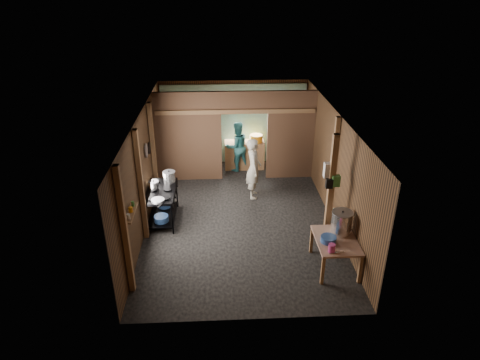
{
  "coord_description": "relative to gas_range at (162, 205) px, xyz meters",
  "views": [
    {
      "loc": [
        -0.46,
        -8.98,
        5.4
      ],
      "look_at": [
        0.0,
        -0.2,
        1.1
      ],
      "focal_mm": 31.33,
      "sensor_mm": 36.0,
      "label": 1
    }
  ],
  "objects": [
    {
      "name": "wall_back",
      "position": [
        1.88,
        3.58,
        0.89
      ],
      "size": [
        4.5,
        0.0,
        2.6
      ],
      "primitive_type": "cube",
      "color": "brown",
      "rests_on": "ground"
    },
    {
      "name": "bag_black",
      "position": [
        3.66,
        -1.3,
        1.14
      ],
      "size": [
        0.14,
        0.1,
        0.2
      ],
      "primitive_type": "cube",
      "color": "black",
      "rests_on": "post_free"
    },
    {
      "name": "blue_tub_front",
      "position": [
        0.0,
        -0.32,
        -0.18
      ],
      "size": [
        0.34,
        0.34,
        0.14
      ],
      "primitive_type": "cylinder",
      "color": "#2B4C89",
      "rests_on": "gas_range"
    },
    {
      "name": "wall_clock",
      "position": [
        2.13,
        3.48,
        1.49
      ],
      "size": [
        0.2,
        0.03,
        0.2
      ],
      "primitive_type": "cylinder",
      "rotation": [
        1.57,
        0.0,
        0.0
      ],
      "color": "silver",
      "rests_on": "wall_back"
    },
    {
      "name": "post_left_a",
      "position": [
        -0.3,
        -2.52,
        0.89
      ],
      "size": [
        0.1,
        0.12,
        2.6
      ],
      "primitive_type": "cube",
      "color": "#876040",
      "rests_on": "floor"
    },
    {
      "name": "jar_white",
      "position": [
        -0.27,
        -2.27,
        1.06
      ],
      "size": [
        0.07,
        0.07,
        0.1
      ],
      "primitive_type": "cylinder",
      "color": "silver",
      "rests_on": "wall_shelf"
    },
    {
      "name": "post_left_b",
      "position": [
        -0.3,
        -0.72,
        0.89
      ],
      "size": [
        0.1,
        0.12,
        2.6
      ],
      "primitive_type": "cube",
      "color": "#876040",
      "rests_on": "floor"
    },
    {
      "name": "cross_beam",
      "position": [
        1.88,
        2.23,
        1.64
      ],
      "size": [
        4.4,
        0.12,
        0.12
      ],
      "primitive_type": "cube",
      "color": "#876040",
      "rests_on": "wall_left"
    },
    {
      "name": "yellow_tub",
      "position": [
        2.54,
        3.03,
        0.55
      ],
      "size": [
        0.39,
        0.39,
        0.22
      ],
      "primitive_type": "cylinder",
      "color": "orange",
      "rests_on": "back_counter"
    },
    {
      "name": "turquoise_panel",
      "position": [
        1.88,
        3.52,
        0.84
      ],
      "size": [
        4.4,
        0.06,
        2.5
      ],
      "primitive_type": "cube",
      "color": "#84C5BD",
      "rests_on": "wall_back"
    },
    {
      "name": "red_cup",
      "position": [
        1.99,
        3.03,
        0.52
      ],
      "size": [
        0.13,
        0.13,
        0.15
      ],
      "primitive_type": "cylinder",
      "color": "#B61A29",
      "rests_on": "back_counter"
    },
    {
      "name": "pan_lid_big",
      "position": [
        -0.33,
        0.48,
        1.24
      ],
      "size": [
        0.03,
        0.34,
        0.34
      ],
      "primitive_type": "cylinder",
      "rotation": [
        0.0,
        1.57,
        0.0
      ],
      "color": "gray",
      "rests_on": "wall_left"
    },
    {
      "name": "jar_green",
      "position": [
        -0.27,
        -1.8,
        1.06
      ],
      "size": [
        0.06,
        0.06,
        0.1
      ],
      "primitive_type": "cylinder",
      "color": "#3C8438",
      "rests_on": "wall_shelf"
    },
    {
      "name": "gas_range",
      "position": [
        0.0,
        0.0,
        0.0
      ],
      "size": [
        0.71,
        1.39,
        0.82
      ],
      "primitive_type": null,
      "color": "black",
      "rests_on": "floor"
    },
    {
      "name": "partition_header",
      "position": [
        2.13,
        2.28,
        1.89
      ],
      "size": [
        1.3,
        0.1,
        0.6
      ],
      "primitive_type": "cube",
      "color": "brown",
      "rests_on": "wall_back"
    },
    {
      "name": "cook",
      "position": [
        2.3,
        1.11,
        0.42
      ],
      "size": [
        0.41,
        0.61,
        1.66
      ],
      "primitive_type": "imported",
      "rotation": [
        0.0,
        0.0,
        1.55
      ],
      "color": "beige",
      "rests_on": "floor"
    },
    {
      "name": "wall_right",
      "position": [
        4.13,
        0.08,
        0.89
      ],
      "size": [
        0.0,
        7.0,
        2.6
      ],
      "primitive_type": "cube",
      "color": "brown",
      "rests_on": "ground"
    },
    {
      "name": "knife",
      "position": [
        3.6,
        -2.47,
        0.26
      ],
      "size": [
        0.3,
        0.06,
        0.01
      ],
      "primitive_type": "cube",
      "rotation": [
        0.0,
        0.0,
        0.1
      ],
      "color": "silver",
      "rests_on": "prep_table"
    },
    {
      "name": "stove_pot_med",
      "position": [
        -0.17,
        0.1,
        0.5
      ],
      "size": [
        0.33,
        0.33,
        0.22
      ],
      "primitive_type": null,
      "rotation": [
        0.0,
        0.0,
        0.43
      ],
      "color": "silver",
      "rests_on": "gas_range"
    },
    {
      "name": "floor",
      "position": [
        1.88,
        0.08,
        -0.41
      ],
      "size": [
        4.5,
        7.0,
        0.0
      ],
      "primitive_type": "cube",
      "color": "black",
      "rests_on": "ground"
    },
    {
      "name": "wall_left",
      "position": [
        -0.37,
        0.08,
        0.89
      ],
      "size": [
        0.0,
        7.0,
        2.6
      ],
      "primitive_type": "cube",
      "color": "brown",
      "rests_on": "ground"
    },
    {
      "name": "jar_yellow",
      "position": [
        -0.27,
        -2.02,
        1.06
      ],
      "size": [
        0.08,
        0.08,
        0.1
      ],
      "primitive_type": "cylinder",
      "color": "orange",
      "rests_on": "wall_shelf"
    },
    {
      "name": "frying_pan",
      "position": [
        0.0,
        -0.54,
        0.43
      ],
      "size": [
        0.46,
        0.59,
        0.07
      ],
      "primitive_type": null,
      "rotation": [
        0.0,
        0.0,
        -0.33
      ],
      "color": "gray",
      "rests_on": "gas_range"
    },
    {
      "name": "partition_left",
      "position": [
        0.55,
        2.28,
        0.89
      ],
      "size": [
        1.85,
        0.1,
        2.6
      ],
      "primitive_type": "cube",
      "color": "brown",
      "rests_on": "floor"
    },
    {
      "name": "pink_bucket",
      "position": [
        3.51,
        -2.43,
        0.33
      ],
      "size": [
        0.18,
        0.18,
        0.16
      ],
      "primitive_type": "cylinder",
      "rotation": [
        0.0,
        0.0,
        0.41
      ],
      "color": "#BF3982",
      "rests_on": "prep_table"
    },
    {
      "name": "bag_white",
      "position": [
        3.68,
        -1.14,
        1.37
      ],
      "size": [
        0.22,
        0.15,
        0.32
      ],
      "primitive_type": "cube",
      "color": "silver",
      "rests_on": "post_free"
    },
    {
      "name": "pan_lid_small",
      "position": [
        -0.33,
        0.88,
        1.14
      ],
      "size": [
        0.03,
        0.3,
        0.3
      ],
      "primitive_type": "cylinder",
      "rotation": [
        0.0,
        1.57,
        0.0
      ],
      "color": "black",
      "rests_on": "wall_left"
    },
    {
      "name": "bag_green",
      "position": [
        3.8,
        -1.28,
        1.19
      ],
      "size": [
        0.16,
        0.12,
        0.24
      ],
      "primitive_type": "cube",
      "color": "#3C8438",
      "rests_on": "post_free"
    },
    {
      "name": "wash_basin",
      "position": [
        3.53,
        -2.09,
        0.31
      ],
      "size": [
        0.33,
        0.33,
        0.12
      ],
      "primitive_type": "cylinder",
      "rotation": [
        0.0,
        0.0,
        0.06
      ],
      "color": "#2B4C89",
      "rests_on": "prep_table"
    },
    {
      "name": "worker_back",
      "position": [
        1.94,
        2.87,
        0.35
      ],
      "size": [
        0.91,
        0.82,
        1.53
      ],
      "primitive_type": "imported",
      "rotation": [
        0.0,
        0.0,
        3.54
      ],
      "color": "teal",
      "rests_on": "floor"
    },
    {
      "name": "back_counter",
      "position": [
        2.18,
        3.03,
        0.02
      ],
      "size": [
        1.2,
        0.5,
        0.85
      ],
      "primitive_type": "cube",
      "color": "#876040",
      "rests_on": "floor"
    },
    {
      "name": "ceiling",
      "position": [
        1.88,
        0.08,
        2.19
      ],
      "size": [
        4.5,
        7.0,
        0.0
      ],
      "primitive_type": "cube",
      "color": "#42403F",
      "rests_on": "ground"
    },
    {
      "name": "wall_front",
      "position": [
        1.88,
        -3.42,
        0.89
      ],
      "size": [
        4.5,
        0.0,
        2.6
      ],
      "primitive_type": "cube",
      "color": "brown",
      "rests_on": "ground"
    },
    {
      "name": "blue_tub_back",
      "position": [
        0.0,
        0.37,
        -0.19
      ],
      "size": [
        0.31,
        0.31,
        0.13
      ],
      "primitive_type": "cylinder",
      "color": "#2B4C89",
      "rests_on": "gas_range"
    },
    {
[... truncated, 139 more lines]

